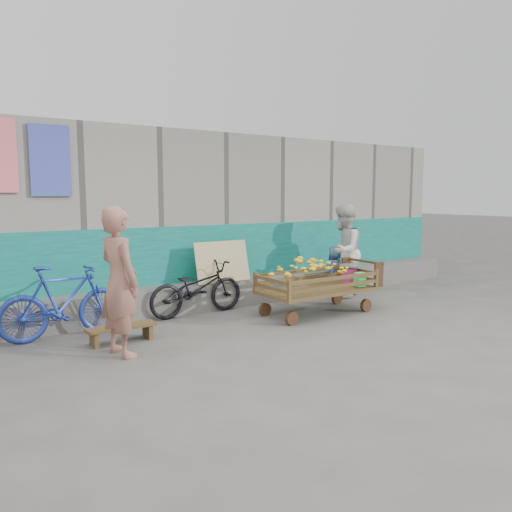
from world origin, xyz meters
TOP-DOWN VIEW (x-y plane):
  - ground at (0.00, 0.00)m, footprint 80.00×80.00m
  - building_wall at (-0.00, 4.05)m, footprint 12.00×3.50m
  - banana_cart at (1.32, 1.01)m, footprint 2.05×0.94m
  - bench at (-1.80, 1.25)m, footprint 0.90×0.27m
  - vendor_man at (-1.98, 0.74)m, footprint 0.54×0.72m
  - woman at (2.64, 1.75)m, footprint 1.07×1.01m
  - child at (2.64, 1.97)m, footprint 0.55×0.50m
  - bicycle_dark at (-0.28, 2.05)m, footprint 1.66×0.63m
  - bicycle_blue at (-2.37, 1.85)m, footprint 1.68×0.51m

SIDE VIEW (x-z plane):
  - ground at x=0.00m, z-range 0.00..0.00m
  - bench at x=-1.80m, z-range 0.05..0.28m
  - bicycle_dark at x=-0.28m, z-range 0.00..0.86m
  - child at x=2.64m, z-range 0.00..0.95m
  - bicycle_blue at x=-2.37m, z-range 0.00..1.00m
  - banana_cart at x=1.32m, z-range 0.15..1.03m
  - woman at x=2.64m, z-range 0.00..1.75m
  - vendor_man at x=-1.98m, z-range 0.00..1.79m
  - building_wall at x=0.00m, z-range -0.03..2.97m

